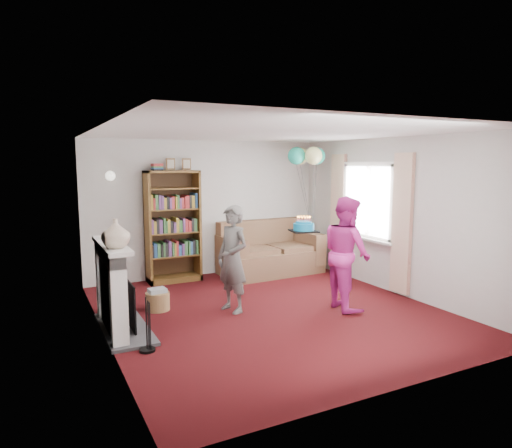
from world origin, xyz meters
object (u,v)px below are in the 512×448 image
person_striped (233,259)px  birthday_cake (304,227)px  sofa (269,254)px  person_magenta (347,253)px  bookcase (172,227)px

person_striped → birthday_cake: bearing=59.5°
sofa → person_striped: 2.41m
person_striped → person_magenta: (1.52, -0.60, 0.06)m
bookcase → birthday_cake: (1.29, -2.26, 0.21)m
person_striped → birthday_cake: person_striped is taller
bookcase → sofa: (1.82, -0.23, -0.60)m
sofa → person_magenta: person_magenta is taller
bookcase → person_magenta: (1.79, -2.63, -0.15)m
sofa → birthday_cake: (-0.53, -2.04, 0.81)m
bookcase → person_magenta: size_ratio=1.34×
person_magenta → birthday_cake: bearing=62.4°
person_striped → person_magenta: size_ratio=0.93×
person_magenta → sofa: bearing=7.8°
bookcase → person_striped: bearing=-82.5°
sofa → person_magenta: size_ratio=1.15×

